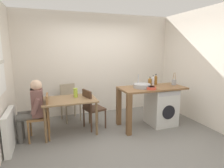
{
  "coord_description": "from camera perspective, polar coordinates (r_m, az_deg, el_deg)",
  "views": [
    {
      "loc": [
        -1.32,
        -3.24,
        1.79
      ],
      "look_at": [
        -0.03,
        0.45,
        1.04
      ],
      "focal_mm": 29.84,
      "sensor_mm": 36.0,
      "label": 1
    }
  ],
  "objects": [
    {
      "name": "ground_plane",
      "position": [
        3.93,
        2.66,
        -16.18
      ],
      "size": [
        5.46,
        5.46,
        0.0
      ],
      "primitive_type": "plane",
      "color": "slate"
    },
    {
      "name": "bottle_squat_brown",
      "position": [
        4.53,
        12.47,
        0.99
      ],
      "size": [
        0.06,
        0.06,
        0.24
      ],
      "color": "silver",
      "rests_on": "kitchen_counter"
    },
    {
      "name": "chair_spare_by_wall",
      "position": [
        4.84,
        -12.93,
        -4.74
      ],
      "size": [
        0.49,
        0.49,
        0.9
      ],
      "rotation": [
        0.0,
        0.0,
        3.39
      ],
      "color": "gray",
      "rests_on": "ground_plane"
    },
    {
      "name": "washing_machine",
      "position": [
        4.59,
        14.78,
        -6.68
      ],
      "size": [
        0.6,
        0.61,
        0.86
      ],
      "color": "silver",
      "rests_on": "ground_plane"
    },
    {
      "name": "kitchen_counter",
      "position": [
        4.26,
        9.68,
        -3.21
      ],
      "size": [
        1.5,
        0.68,
        0.92
      ],
      "color": "brown",
      "rests_on": "ground_plane"
    },
    {
      "name": "mixing_bowl",
      "position": [
        4.09,
        11.96,
        -1.16
      ],
      "size": [
        0.21,
        0.21,
        0.06
      ],
      "color": "#D84C38",
      "rests_on": "kitchen_counter"
    },
    {
      "name": "scissors",
      "position": [
        4.22,
        12.32,
        -1.18
      ],
      "size": [
        0.15,
        0.06,
        0.01
      ],
      "color": "#B2B2B7",
      "rests_on": "kitchen_counter"
    },
    {
      "name": "utensil_crock",
      "position": [
        4.72,
        18.46,
        0.57
      ],
      "size": [
        0.11,
        0.11,
        0.3
      ],
      "color": "gray",
      "rests_on": "kitchen_counter"
    },
    {
      "name": "vase",
      "position": [
        4.12,
        -11.1,
        -2.64
      ],
      "size": [
        0.09,
        0.09,
        0.2
      ],
      "primitive_type": "cylinder",
      "color": "#A8C63D",
      "rests_on": "dining_table"
    },
    {
      "name": "radiator",
      "position": [
        3.89,
        -28.81,
        -12.25
      ],
      "size": [
        0.1,
        0.8,
        0.7
      ],
      "primitive_type": "cube",
      "color": "white",
      "rests_on": "ground_plane"
    },
    {
      "name": "tap",
      "position": [
        4.33,
        8.06,
        1.11
      ],
      "size": [
        0.02,
        0.02,
        0.28
      ],
      "primitive_type": "cylinder",
      "color": "#B2B2B7",
      "rests_on": "kitchen_counter"
    },
    {
      "name": "wall_back",
      "position": [
        5.18,
        -4.49,
        6.01
      ],
      "size": [
        4.6,
        0.1,
        2.7
      ],
      "primitive_type": "cube",
      "color": "silver",
      "rests_on": "ground_plane"
    },
    {
      "name": "chair_opposite",
      "position": [
        4.2,
        -6.33,
        -6.94
      ],
      "size": [
        0.49,
        0.49,
        0.9
      ],
      "rotation": [
        0.0,
        0.0,
        -1.3
      ],
      "color": "#4C3323",
      "rests_on": "ground_plane"
    },
    {
      "name": "dining_table",
      "position": [
        4.06,
        -12.9,
        -5.8
      ],
      "size": [
        1.1,
        0.76,
        0.74
      ],
      "color": "olive",
      "rests_on": "ground_plane"
    },
    {
      "name": "wall_counter_side",
      "position": [
        4.77,
        27.61,
        4.38
      ],
      "size": [
        0.1,
        3.8,
        2.7
      ],
      "primitive_type": "cube",
      "color": "silver",
      "rests_on": "ground_plane"
    },
    {
      "name": "bottle_clear_small",
      "position": [
        4.65,
        13.24,
        1.29
      ],
      "size": [
        0.08,
        0.08,
        0.26
      ],
      "color": "brown",
      "rests_on": "kitchen_counter"
    },
    {
      "name": "chair_person_seat",
      "position": [
        3.98,
        -20.55,
        -8.6
      ],
      "size": [
        0.41,
        0.41,
        0.9
      ],
      "rotation": [
        0.0,
        0.0,
        1.54
      ],
      "color": "olive",
      "rests_on": "ground_plane"
    },
    {
      "name": "sink_basin",
      "position": [
        4.2,
        9.15,
        -0.57
      ],
      "size": [
        0.38,
        0.38,
        0.09
      ],
      "primitive_type": "cylinder",
      "color": "#9EA0A5",
      "rests_on": "kitchen_counter"
    },
    {
      "name": "seated_person",
      "position": [
        3.95,
        -23.05,
        -6.46
      ],
      "size": [
        0.5,
        0.51,
        1.2
      ],
      "rotation": [
        0.0,
        0.0,
        1.54
      ],
      "color": "#595651",
      "rests_on": "ground_plane"
    },
    {
      "name": "bottle_tall_green",
      "position": [
        4.5,
        11.52,
        0.74
      ],
      "size": [
        0.08,
        0.08,
        0.21
      ],
      "color": "brown",
      "rests_on": "kitchen_counter"
    }
  ]
}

